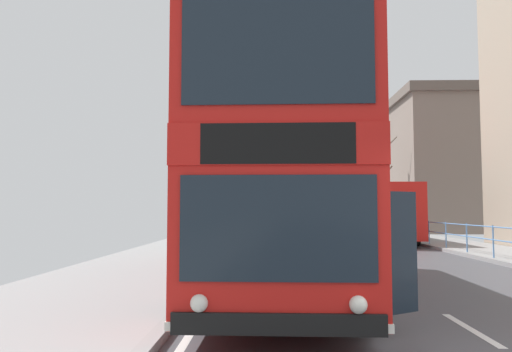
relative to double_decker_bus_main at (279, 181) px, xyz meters
name	(u,v)px	position (x,y,z in m)	size (l,w,h in m)	color
double_decker_bus_main	(279,181)	(0.00, 0.00, 0.00)	(3.20, 10.84, 4.45)	red
background_bus_far_lane	(375,211)	(5.54, 16.14, -0.72)	(2.65, 10.40, 2.93)	red
pedestrian_railing_far_kerb	(479,234)	(7.10, 6.69, -1.47)	(0.05, 23.84, 1.05)	#598CC6
bare_tree_far_00	(380,185)	(8.15, 26.47, 1.26)	(2.01, 2.20, 6.87)	brown
background_building_01	(473,165)	(16.68, 30.32, 3.10)	(13.93, 13.16, 10.81)	slate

